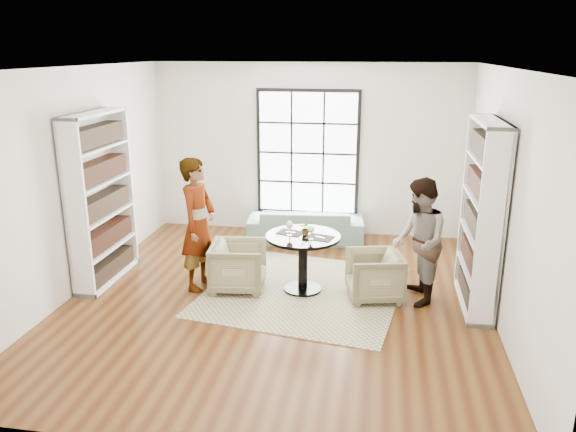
% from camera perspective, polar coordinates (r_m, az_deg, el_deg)
% --- Properties ---
extents(ground, '(6.00, 6.00, 0.00)m').
position_cam_1_polar(ground, '(7.58, -1.12, -8.46)').
color(ground, brown).
extents(room_shell, '(6.00, 6.01, 6.00)m').
position_cam_1_polar(room_shell, '(7.65, -0.42, 1.81)').
color(room_shell, silver).
rests_on(room_shell, ground).
extents(rug, '(2.94, 2.94, 0.01)m').
position_cam_1_polar(rug, '(7.82, 1.59, -7.60)').
color(rug, '#BCAE8D').
rests_on(rug, ground).
extents(pedestal_table, '(1.01, 1.01, 0.80)m').
position_cam_1_polar(pedestal_table, '(7.63, 1.53, -3.56)').
color(pedestal_table, black).
rests_on(pedestal_table, ground).
extents(sofa, '(2.05, 0.97, 0.58)m').
position_cam_1_polar(sofa, '(9.73, 1.80, -0.87)').
color(sofa, gray).
rests_on(sofa, ground).
extents(armchair_left, '(0.82, 0.80, 0.68)m').
position_cam_1_polar(armchair_left, '(7.79, -5.07, -5.10)').
color(armchair_left, tan).
rests_on(armchair_left, ground).
extents(armchair_right, '(0.84, 0.82, 0.65)m').
position_cam_1_polar(armchair_right, '(7.58, 8.75, -6.01)').
color(armchair_right, tan).
rests_on(armchair_right, ground).
extents(person_left, '(0.53, 0.73, 1.84)m').
position_cam_1_polar(person_left, '(7.75, -9.11, -0.81)').
color(person_left, gray).
rests_on(person_left, ground).
extents(person_right, '(0.73, 0.88, 1.66)m').
position_cam_1_polar(person_right, '(7.42, 13.17, -2.57)').
color(person_right, gray).
rests_on(person_right, ground).
extents(placemat_left, '(0.40, 0.35, 0.01)m').
position_cam_1_polar(placemat_left, '(7.65, 0.25, -1.70)').
color(placemat_left, black).
rests_on(placemat_left, pedestal_table).
extents(placemat_right, '(0.40, 0.35, 0.01)m').
position_cam_1_polar(placemat_right, '(7.47, 3.25, -2.20)').
color(placemat_right, black).
rests_on(placemat_right, pedestal_table).
extents(cutlery_left, '(0.20, 0.25, 0.01)m').
position_cam_1_polar(cutlery_left, '(7.65, 0.25, -1.65)').
color(cutlery_left, silver).
rests_on(cutlery_left, placemat_left).
extents(cutlery_right, '(0.20, 0.25, 0.01)m').
position_cam_1_polar(cutlery_right, '(7.46, 3.25, -2.14)').
color(cutlery_right, silver).
rests_on(cutlery_right, placemat_right).
extents(wine_glass_left, '(0.09, 0.09, 0.20)m').
position_cam_1_polar(wine_glass_left, '(7.50, 0.16, -0.96)').
color(wine_glass_left, silver).
rests_on(wine_glass_left, pedestal_table).
extents(wine_glass_right, '(0.08, 0.08, 0.19)m').
position_cam_1_polar(wine_glass_right, '(7.35, 2.36, -1.41)').
color(wine_glass_right, silver).
rests_on(wine_glass_right, pedestal_table).
extents(flower_centerpiece, '(0.17, 0.15, 0.18)m').
position_cam_1_polar(flower_centerpiece, '(7.54, 1.86, -1.27)').
color(flower_centerpiece, gray).
rests_on(flower_centerpiece, pedestal_table).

